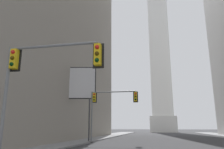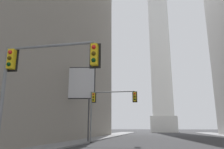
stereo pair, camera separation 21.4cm
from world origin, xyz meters
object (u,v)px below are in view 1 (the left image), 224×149
traffic_light_near_left (38,71)px  traffic_light_mid_left (107,103)px  obelisk (158,32)px  billboard_sign (79,85)px

traffic_light_near_left → traffic_light_mid_left: 16.06m
obelisk → traffic_light_near_left: bearing=-96.3°
traffic_light_near_left → traffic_light_mid_left: traffic_light_mid_left is taller
obelisk → traffic_light_mid_left: bearing=-97.9°
traffic_light_near_left → traffic_light_mid_left: bearing=89.7°
billboard_sign → obelisk: bearing=78.5°
billboard_sign → traffic_light_mid_left: bearing=2.3°
traffic_light_mid_left → traffic_light_near_left: bearing=-90.3°
traffic_light_near_left → billboard_sign: bearing=102.9°
obelisk → traffic_light_mid_left: obelisk is taller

